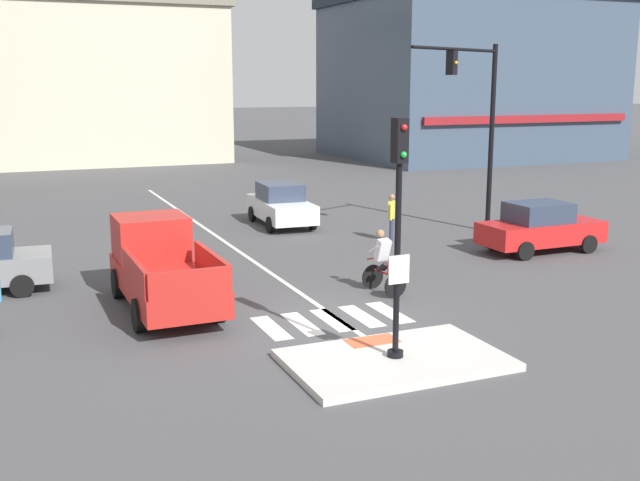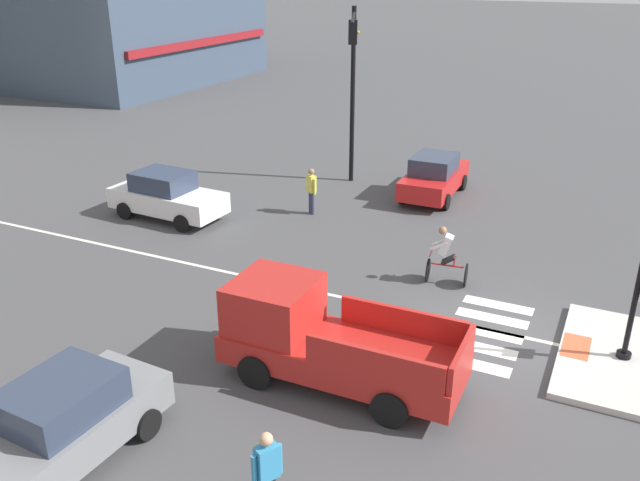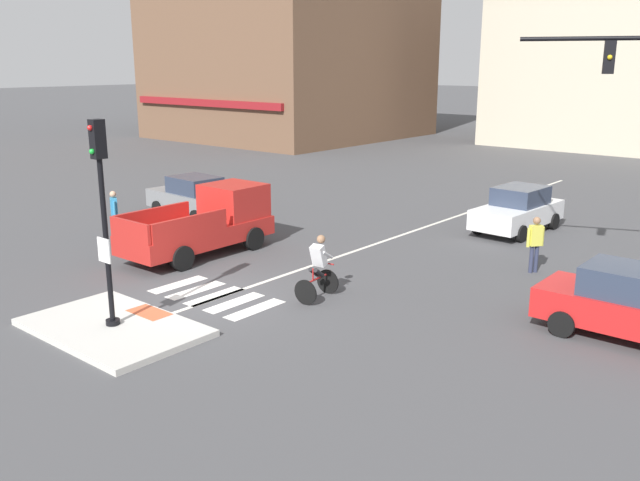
{
  "view_description": "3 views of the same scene",
  "coord_description": "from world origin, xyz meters",
  "px_view_note": "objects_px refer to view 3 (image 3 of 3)",
  "views": [
    {
      "loc": [
        -6.91,
        -15.32,
        5.45
      ],
      "look_at": [
        0.75,
        2.76,
        1.36
      ],
      "focal_mm": 42.65,
      "sensor_mm": 36.0,
      "label": 1
    },
    {
      "loc": [
        -14.34,
        -2.13,
        8.31
      ],
      "look_at": [
        1.26,
        5.31,
        1.02
      ],
      "focal_mm": 37.19,
      "sensor_mm": 36.0,
      "label": 2
    },
    {
      "loc": [
        13.02,
        -10.89,
        5.99
      ],
      "look_at": [
        0.64,
        3.81,
        0.92
      ],
      "focal_mm": 38.04,
      "sensor_mm": 36.0,
      "label": 3
    }
  ],
  "objects_px": {
    "car_red_cross_right": "(633,305)",
    "pickup_truck_red_westbound_near": "(209,223)",
    "cyclist": "(318,266)",
    "signal_pole": "(103,205)",
    "car_grey_cross_left": "(194,197)",
    "pedestrian_at_curb_left": "(114,210)",
    "pedestrian_waiting_far_side": "(535,240)",
    "car_white_eastbound_far": "(518,210)"
  },
  "relations": [
    {
      "from": "car_red_cross_right",
      "to": "pedestrian_at_curb_left",
      "type": "distance_m",
      "value": 16.72
    },
    {
      "from": "car_grey_cross_left",
      "to": "car_white_eastbound_far",
      "type": "relative_size",
      "value": 1.0
    },
    {
      "from": "car_white_eastbound_far",
      "to": "signal_pole",
      "type": "bearing_deg",
      "value": -101.59
    },
    {
      "from": "pickup_truck_red_westbound_near",
      "to": "cyclist",
      "type": "xyz_separation_m",
      "value": [
        5.59,
        -1.14,
        -0.11
      ]
    },
    {
      "from": "signal_pole",
      "to": "car_grey_cross_left",
      "type": "height_order",
      "value": "signal_pole"
    },
    {
      "from": "car_white_eastbound_far",
      "to": "pedestrian_waiting_far_side",
      "type": "distance_m",
      "value": 5.05
    },
    {
      "from": "pickup_truck_red_westbound_near",
      "to": "pedestrian_at_curb_left",
      "type": "bearing_deg",
      "value": -166.82
    },
    {
      "from": "pedestrian_waiting_far_side",
      "to": "car_red_cross_right",
      "type": "bearing_deg",
      "value": -42.42
    },
    {
      "from": "cyclist",
      "to": "pedestrian_at_curb_left",
      "type": "distance_m",
      "value": 9.51
    },
    {
      "from": "pedestrian_waiting_far_side",
      "to": "pickup_truck_red_westbound_near",
      "type": "bearing_deg",
      "value": -152.59
    },
    {
      "from": "pedestrian_at_curb_left",
      "to": "pedestrian_waiting_far_side",
      "type": "distance_m",
      "value": 14.03
    },
    {
      "from": "signal_pole",
      "to": "car_white_eastbound_far",
      "type": "distance_m",
      "value": 15.37
    },
    {
      "from": "car_red_cross_right",
      "to": "pickup_truck_red_westbound_near",
      "type": "xyz_separation_m",
      "value": [
        -12.65,
        -1.27,
        0.17
      ]
    },
    {
      "from": "pedestrian_at_curb_left",
      "to": "pedestrian_waiting_far_side",
      "type": "height_order",
      "value": "same"
    },
    {
      "from": "car_grey_cross_left",
      "to": "pedestrian_waiting_far_side",
      "type": "distance_m",
      "value": 13.45
    },
    {
      "from": "pickup_truck_red_westbound_near",
      "to": "cyclist",
      "type": "height_order",
      "value": "pickup_truck_red_westbound_near"
    },
    {
      "from": "car_grey_cross_left",
      "to": "pedestrian_waiting_far_side",
      "type": "relative_size",
      "value": 2.51
    },
    {
      "from": "cyclist",
      "to": "pedestrian_waiting_far_side",
      "type": "distance_m",
      "value": 6.7
    },
    {
      "from": "car_red_cross_right",
      "to": "pedestrian_at_curb_left",
      "type": "height_order",
      "value": "pedestrian_at_curb_left"
    },
    {
      "from": "car_grey_cross_left",
      "to": "car_red_cross_right",
      "type": "height_order",
      "value": "same"
    },
    {
      "from": "signal_pole",
      "to": "pickup_truck_red_westbound_near",
      "type": "xyz_separation_m",
      "value": [
        -3.41,
        5.88,
        -1.98
      ]
    },
    {
      "from": "car_white_eastbound_far",
      "to": "cyclist",
      "type": "xyz_separation_m",
      "value": [
        -0.88,
        -10.18,
        0.06
      ]
    },
    {
      "from": "signal_pole",
      "to": "pickup_truck_red_westbound_near",
      "type": "bearing_deg",
      "value": 120.11
    },
    {
      "from": "signal_pole",
      "to": "car_white_eastbound_far",
      "type": "relative_size",
      "value": 1.11
    },
    {
      "from": "car_grey_cross_left",
      "to": "cyclist",
      "type": "bearing_deg",
      "value": -22.55
    },
    {
      "from": "pedestrian_waiting_far_side",
      "to": "car_grey_cross_left",
      "type": "bearing_deg",
      "value": -172.96
    },
    {
      "from": "pedestrian_waiting_far_side",
      "to": "signal_pole",
      "type": "bearing_deg",
      "value": -117.82
    },
    {
      "from": "car_white_eastbound_far",
      "to": "pedestrian_waiting_far_side",
      "type": "bearing_deg",
      "value": -60.37
    },
    {
      "from": "car_red_cross_right",
      "to": "cyclist",
      "type": "xyz_separation_m",
      "value": [
        -7.06,
        -2.42,
        0.06
      ]
    },
    {
      "from": "car_red_cross_right",
      "to": "pedestrian_at_curb_left",
      "type": "relative_size",
      "value": 2.46
    },
    {
      "from": "car_grey_cross_left",
      "to": "pedestrian_waiting_far_side",
      "type": "height_order",
      "value": "pedestrian_waiting_far_side"
    },
    {
      "from": "cyclist",
      "to": "car_red_cross_right",
      "type": "bearing_deg",
      "value": 18.89
    },
    {
      "from": "car_red_cross_right",
      "to": "pedestrian_waiting_far_side",
      "type": "bearing_deg",
      "value": 137.58
    },
    {
      "from": "pedestrian_waiting_far_side",
      "to": "pedestrian_at_curb_left",
      "type": "bearing_deg",
      "value": -156.63
    },
    {
      "from": "pickup_truck_red_westbound_near",
      "to": "pedestrian_at_curb_left",
      "type": "height_order",
      "value": "pickup_truck_red_westbound_near"
    },
    {
      "from": "car_red_cross_right",
      "to": "pedestrian_at_curb_left",
      "type": "bearing_deg",
      "value": -172.46
    },
    {
      "from": "signal_pole",
      "to": "car_grey_cross_left",
      "type": "bearing_deg",
      "value": 131.28
    },
    {
      "from": "car_grey_cross_left",
      "to": "cyclist",
      "type": "xyz_separation_m",
      "value": [
        9.98,
        -4.14,
        0.06
      ]
    },
    {
      "from": "pedestrian_at_curb_left",
      "to": "signal_pole",
      "type": "bearing_deg",
      "value": -34.09
    },
    {
      "from": "signal_pole",
      "to": "pedestrian_waiting_far_side",
      "type": "bearing_deg",
      "value": 62.18
    },
    {
      "from": "signal_pole",
      "to": "pedestrian_at_curb_left",
      "type": "relative_size",
      "value": 2.79
    },
    {
      "from": "pedestrian_at_curb_left",
      "to": "pedestrian_waiting_far_side",
      "type": "relative_size",
      "value": 1.0
    }
  ]
}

